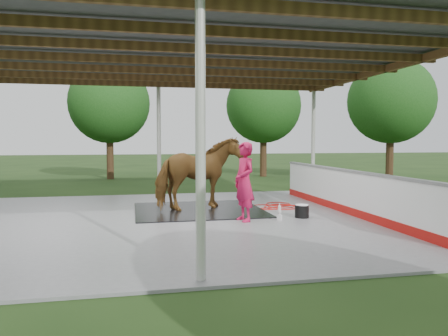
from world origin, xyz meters
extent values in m
plane|color=#1E3814|center=(0.00, 0.00, 0.00)|extent=(100.00, 100.00, 0.00)
cube|color=slate|center=(0.00, 0.00, 0.03)|extent=(12.00, 10.00, 0.05)
cylinder|color=beige|center=(0.00, -4.70, 1.98)|extent=(0.14, 0.14, 3.85)
cylinder|color=beige|center=(0.00, 4.70, 1.98)|extent=(0.14, 0.14, 3.85)
cylinder|color=beige|center=(5.70, 4.70, 1.98)|extent=(0.14, 0.14, 3.85)
cube|color=brown|center=(0.00, -4.50, 3.85)|extent=(12.00, 0.10, 0.18)
cube|color=brown|center=(0.00, -3.00, 3.85)|extent=(12.00, 0.10, 0.18)
cube|color=brown|center=(0.00, -1.50, 3.85)|extent=(12.00, 0.10, 0.18)
cube|color=brown|center=(0.00, 0.00, 3.85)|extent=(12.00, 0.10, 0.18)
cube|color=brown|center=(0.00, 1.50, 3.85)|extent=(12.00, 0.10, 0.18)
cube|color=brown|center=(0.00, 3.00, 3.85)|extent=(12.00, 0.10, 0.18)
cube|color=brown|center=(0.00, 4.50, 3.85)|extent=(12.00, 0.10, 0.18)
cube|color=brown|center=(5.70, 0.00, 3.85)|extent=(0.12, 10.00, 0.18)
cube|color=#38383A|center=(0.00, 0.00, 4.05)|extent=(12.60, 10.60, 0.10)
cube|color=#AC120E|center=(4.59, 0.00, 0.15)|extent=(0.14, 8.00, 0.20)
cube|color=white|center=(4.60, 0.00, 0.65)|extent=(0.12, 8.00, 1.00)
cube|color=slate|center=(4.60, 0.00, 1.17)|extent=(0.16, 8.00, 0.06)
cylinder|color=#382314|center=(-2.00, 12.00, 1.10)|extent=(0.36, 0.36, 2.20)
sphere|color=#194714|center=(-2.00, 12.00, 3.80)|extent=(4.00, 4.00, 4.00)
cylinder|color=#382314|center=(6.00, 12.00, 1.10)|extent=(0.36, 0.36, 2.20)
sphere|color=#194714|center=(6.00, 12.00, 3.80)|extent=(4.00, 4.00, 4.00)
cylinder|color=#382314|center=(11.00, 8.00, 1.10)|extent=(0.36, 0.36, 2.20)
sphere|color=#194714|center=(11.00, 8.00, 3.80)|extent=(4.00, 4.00, 4.00)
cube|color=black|center=(0.85, 1.18, 0.06)|extent=(3.42, 3.21, 0.03)
imported|color=brown|center=(0.85, 1.18, 1.07)|extent=(2.58, 1.84, 1.98)
imported|color=#B71343|center=(1.68, -0.60, 0.99)|extent=(0.60, 0.77, 1.87)
cylinder|color=black|center=(3.19, -0.46, 0.20)|extent=(0.35, 0.35, 0.31)
cylinder|color=white|center=(3.19, -0.46, 0.36)|extent=(0.32, 0.32, 0.03)
imported|color=silver|center=(2.88, 0.32, 0.18)|extent=(0.14, 0.14, 0.25)
imported|color=#338CD8|center=(2.51, -0.75, 0.16)|extent=(0.14, 0.14, 0.22)
torus|color=#B4120C|center=(3.22, 1.20, 0.06)|extent=(0.95, 0.95, 0.02)
torus|color=#B4120C|center=(3.29, 1.37, 0.06)|extent=(0.77, 0.77, 0.02)
torus|color=#B4120C|center=(3.33, 1.76, 0.06)|extent=(0.72, 0.72, 0.02)
torus|color=#B4120C|center=(2.76, 1.28, 0.06)|extent=(0.92, 0.92, 0.02)
cylinder|color=#B4120C|center=(3.23, 1.27, 0.06)|extent=(1.33, 0.45, 0.02)
camera|label=1|loc=(-0.90, -10.54, 1.98)|focal=35.00mm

